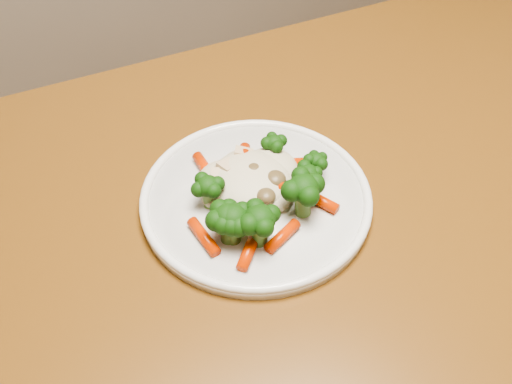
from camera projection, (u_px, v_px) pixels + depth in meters
dining_table at (272, 307)px, 0.74m from camera, size 1.12×0.76×0.75m
plate at (256, 201)px, 0.69m from camera, size 0.25×0.25×0.01m
meal at (257, 192)px, 0.67m from camera, size 0.17×0.17×0.05m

